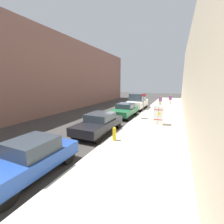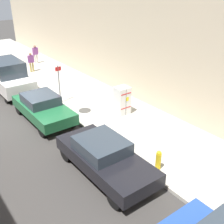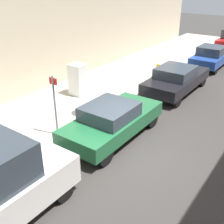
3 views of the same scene
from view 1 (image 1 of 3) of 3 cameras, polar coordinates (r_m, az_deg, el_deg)
name	(u,v)px [view 1 (image 1 of 3)]	position (r m, az deg, el deg)	size (l,w,h in m)	color
ground_plane	(119,115)	(16.89, 2.53, -1.15)	(80.00, 80.00, 0.00)	#383533
sidewalk_slab	(159,118)	(15.87, 17.55, -2.18)	(4.55, 44.00, 0.15)	#B2ADA0
building_facade_near	(200,70)	(15.54, 30.53, 13.74)	(1.75, 39.60, 9.38)	beige
building_facade_across	(61,75)	(20.73, -18.78, 13.33)	(2.22, 37.40, 9.19)	#7F564C
discarded_refrigerator	(159,115)	(12.99, 17.35, -1.12)	(0.75, 0.68, 1.58)	white
manhole_cover	(145,118)	(14.90, 12.30, -2.43)	(0.70, 0.70, 0.02)	#47443F
street_sign_post	(143,103)	(16.56, 11.86, 3.51)	(0.36, 0.07, 2.32)	slate
fire_hydrant	(114,134)	(9.05, 0.90, -8.20)	(0.22, 0.22, 0.83)	gold
pedestrian_walking_far	(170,99)	(25.28, 21.30, 4.57)	(0.46, 0.22, 1.58)	beige
pedestrian_standing_near	(160,100)	(23.29, 17.94, 4.21)	(0.44, 0.22, 1.53)	#A8934C
parked_van_white	(138,101)	(21.04, 9.72, 4.02)	(1.95, 5.07, 2.13)	silver
parked_sedan_green	(125,110)	(15.93, 4.94, 0.81)	(1.85, 4.39, 1.42)	#1E6038
parked_sedan_dark	(99,123)	(10.80, -4.90, -4.13)	(1.90, 4.62, 1.41)	black
parked_hatchback_blue	(30,158)	(6.78, -28.80, -15.08)	(1.73, 3.86, 1.43)	#23479E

